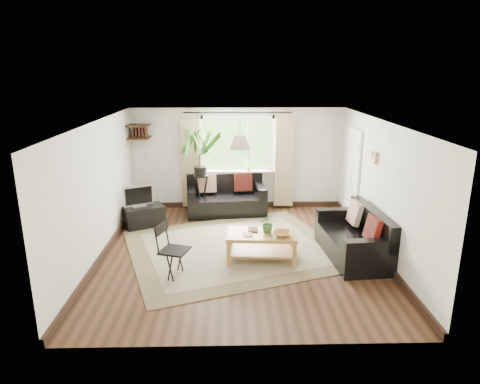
{
  "coord_description": "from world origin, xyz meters",
  "views": [
    {
      "loc": [
        -0.18,
        -7.26,
        3.27
      ],
      "look_at": [
        0.0,
        0.4,
        1.05
      ],
      "focal_mm": 32.0,
      "sensor_mm": 36.0,
      "label": 1
    }
  ],
  "objects_px": {
    "tv_stand": "(144,216)",
    "palm_stand": "(200,172)",
    "sofa_right": "(353,235)",
    "sofa_back": "(226,196)",
    "folding_chair": "(175,251)",
    "coffee_table": "(261,246)"
  },
  "relations": [
    {
      "from": "sofa_right",
      "to": "coffee_table",
      "type": "height_order",
      "value": "sofa_right"
    },
    {
      "from": "sofa_right",
      "to": "coffee_table",
      "type": "relative_size",
      "value": 1.45
    },
    {
      "from": "sofa_back",
      "to": "tv_stand",
      "type": "height_order",
      "value": "sofa_back"
    },
    {
      "from": "palm_stand",
      "to": "folding_chair",
      "type": "distance_m",
      "value": 3.25
    },
    {
      "from": "sofa_back",
      "to": "sofa_right",
      "type": "bearing_deg",
      "value": -53.16
    },
    {
      "from": "sofa_back",
      "to": "folding_chair",
      "type": "relative_size",
      "value": 2.01
    },
    {
      "from": "tv_stand",
      "to": "palm_stand",
      "type": "height_order",
      "value": "palm_stand"
    },
    {
      "from": "coffee_table",
      "to": "palm_stand",
      "type": "distance_m",
      "value": 2.94
    },
    {
      "from": "tv_stand",
      "to": "folding_chair",
      "type": "relative_size",
      "value": 0.92
    },
    {
      "from": "coffee_table",
      "to": "palm_stand",
      "type": "relative_size",
      "value": 0.62
    },
    {
      "from": "sofa_right",
      "to": "tv_stand",
      "type": "distance_m",
      "value": 4.36
    },
    {
      "from": "sofa_back",
      "to": "coffee_table",
      "type": "xyz_separation_m",
      "value": [
        0.64,
        -2.53,
        -0.17
      ]
    },
    {
      "from": "palm_stand",
      "to": "folding_chair",
      "type": "relative_size",
      "value": 2.21
    },
    {
      "from": "sofa_right",
      "to": "sofa_back",
      "type": "bearing_deg",
      "value": -141.82
    },
    {
      "from": "tv_stand",
      "to": "folding_chair",
      "type": "bearing_deg",
      "value": -94.91
    },
    {
      "from": "coffee_table",
      "to": "tv_stand",
      "type": "bearing_deg",
      "value": 144.11
    },
    {
      "from": "sofa_back",
      "to": "palm_stand",
      "type": "height_order",
      "value": "palm_stand"
    },
    {
      "from": "folding_chair",
      "to": "coffee_table",
      "type": "bearing_deg",
      "value": -48.8
    },
    {
      "from": "sofa_right",
      "to": "tv_stand",
      "type": "bearing_deg",
      "value": -116.98
    },
    {
      "from": "coffee_table",
      "to": "folding_chair",
      "type": "bearing_deg",
      "value": -156.54
    },
    {
      "from": "sofa_back",
      "to": "tv_stand",
      "type": "distance_m",
      "value": 1.94
    },
    {
      "from": "sofa_back",
      "to": "coffee_table",
      "type": "height_order",
      "value": "sofa_back"
    }
  ]
}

